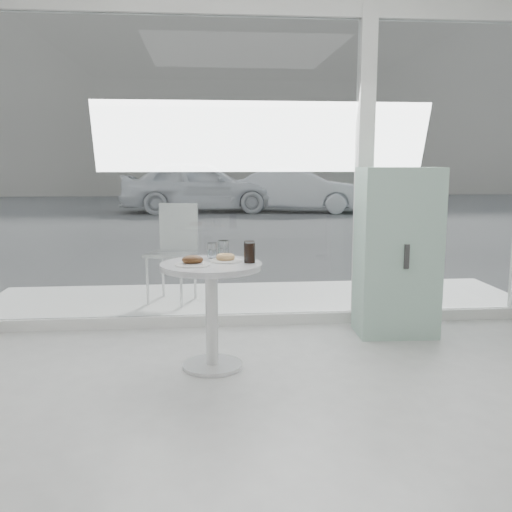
{
  "coord_description": "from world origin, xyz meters",
  "views": [
    {
      "loc": [
        -0.56,
        -2.08,
        1.47
      ],
      "look_at": [
        -0.2,
        1.7,
        0.85
      ],
      "focal_mm": 40.0,
      "sensor_mm": 36.0,
      "label": 1
    }
  ],
  "objects": [
    {
      "name": "water_tumbler_b",
      "position": [
        -0.4,
        2.12,
        0.83
      ],
      "size": [
        0.08,
        0.08,
        0.13
      ],
      "color": "white",
      "rests_on": "main_table"
    },
    {
      "name": "cola_glass",
      "position": [
        -0.23,
        1.9,
        0.84
      ],
      "size": [
        0.08,
        0.08,
        0.15
      ],
      "color": "white",
      "rests_on": "main_table"
    },
    {
      "name": "far_building",
      "position": [
        0.0,
        25.0,
        4.0
      ],
      "size": [
        40.0,
        2.0,
        8.0
      ],
      "primitive_type": "cube",
      "color": "gray",
      "rests_on": "ground"
    },
    {
      "name": "car_white",
      "position": [
        -0.64,
        15.24,
        0.79
      ],
      "size": [
        4.68,
        1.93,
        1.59
      ],
      "primitive_type": "imported",
      "rotation": [
        0.0,
        0.0,
        1.58
      ],
      "color": "white",
      "rests_on": "street"
    },
    {
      "name": "mint_cabinet",
      "position": [
        1.1,
        2.59,
        0.72
      ],
      "size": [
        0.68,
        0.48,
        1.44
      ],
      "rotation": [
        0.0,
        0.0,
        -0.04
      ],
      "color": "#98C3B1",
      "rests_on": "ground"
    },
    {
      "name": "car_silver",
      "position": [
        2.29,
        14.91,
        0.66
      ],
      "size": [
        4.21,
        2.22,
        1.32
      ],
      "primitive_type": "imported",
      "rotation": [
        0.0,
        0.0,
        1.35
      ],
      "color": "#B2B4BA",
      "rests_on": "street"
    },
    {
      "name": "street",
      "position": [
        0.0,
        16.0,
        -0.0
      ],
      "size": [
        40.0,
        24.0,
        0.0
      ],
      "primitive_type": "cube",
      "color": "#373737",
      "rests_on": "ground"
    },
    {
      "name": "patio_deck",
      "position": [
        0.0,
        3.8,
        0.03
      ],
      "size": [
        5.6,
        1.6,
        0.05
      ],
      "primitive_type": "cube",
      "color": "white",
      "rests_on": "ground"
    },
    {
      "name": "storefront",
      "position": [
        0.07,
        3.0,
        1.71
      ],
      "size": [
        5.0,
        0.14,
        3.0
      ],
      "color": "white",
      "rests_on": "ground"
    },
    {
      "name": "water_tumbler_a",
      "position": [
        -0.49,
        2.12,
        0.82
      ],
      "size": [
        0.07,
        0.07,
        0.11
      ],
      "color": "white",
      "rests_on": "main_table"
    },
    {
      "name": "plate_donut",
      "position": [
        -0.4,
        1.96,
        0.79
      ],
      "size": [
        0.23,
        0.23,
        0.06
      ],
      "color": "white",
      "rests_on": "main_table"
    },
    {
      "name": "patio_chair",
      "position": [
        -0.85,
        3.83,
        0.62
      ],
      "size": [
        0.56,
        0.56,
        1.0
      ],
      "rotation": [
        0.0,
        0.0,
        -0.37
      ],
      "color": "silver",
      "rests_on": "patio_deck"
    },
    {
      "name": "plate_fritter",
      "position": [
        -0.63,
        1.83,
        0.8
      ],
      "size": [
        0.25,
        0.25,
        0.07
      ],
      "color": "white",
      "rests_on": "main_table"
    },
    {
      "name": "main_table",
      "position": [
        -0.5,
        1.9,
        0.55
      ],
      "size": [
        0.72,
        0.72,
        0.77
      ],
      "color": "silver",
      "rests_on": "ground"
    }
  ]
}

